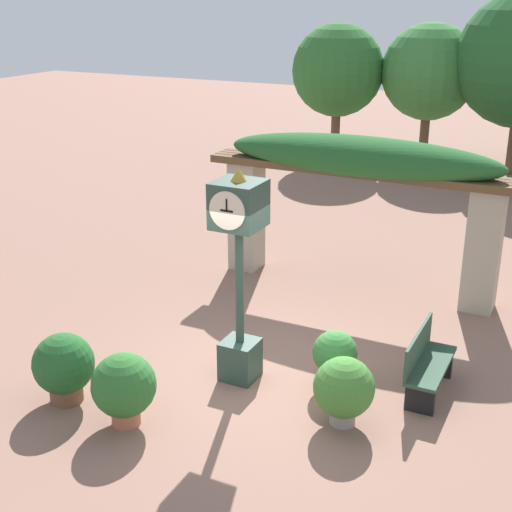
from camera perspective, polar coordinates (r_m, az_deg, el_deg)
ground_plane at (r=10.18m, az=1.05°, el=-9.62°), size 60.00×60.00×0.00m
pedestal_clock at (r=9.41m, az=-1.35°, el=-0.44°), size 0.61×0.66×3.01m
pergola at (r=12.57m, az=8.27°, el=6.46°), size 5.55×1.14×2.77m
potted_plant_near_left at (r=9.07m, az=-10.53°, el=-10.25°), size 0.81×0.81×0.96m
potted_plant_near_right at (r=9.01m, az=7.04°, el=-10.51°), size 0.77×0.77×0.90m
potted_plant_far_left at (r=9.73m, az=-15.13°, el=-8.49°), size 0.81×0.81×0.95m
potted_plant_far_right at (r=9.81m, az=6.31°, el=-7.93°), size 0.62×0.62×0.81m
park_bench at (r=9.89m, az=13.48°, el=-8.40°), size 0.42×1.31×0.89m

